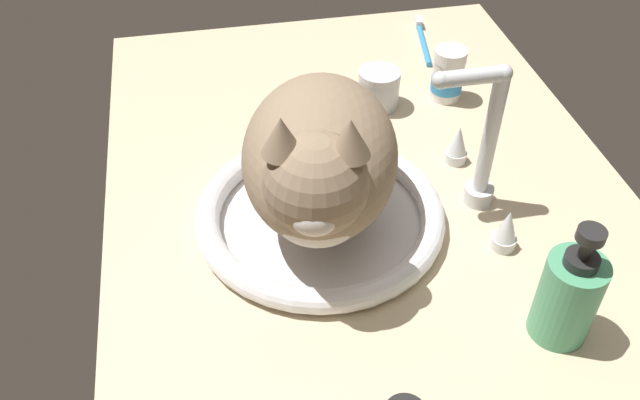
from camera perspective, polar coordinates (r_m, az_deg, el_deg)
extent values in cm
cube|color=#CCB793|center=(95.05, 4.22, -0.20)|extent=(103.54, 72.11, 3.00)
torus|color=white|center=(88.60, 0.00, -1.15)|extent=(32.63, 32.63, 3.19)
cylinder|color=white|center=(89.50, 0.00, -1.75)|extent=(27.85, 27.85, 0.60)
cylinder|color=silver|center=(94.53, 13.17, 0.48)|extent=(4.00, 4.00, 2.36)
cylinder|color=silver|center=(88.33, 14.18, 5.37)|extent=(2.00, 2.00, 17.82)
sphere|color=silver|center=(83.48, 15.20, 10.26)|extent=(2.20, 2.20, 2.20)
cylinder|color=silver|center=(81.96, 12.70, 10.10)|extent=(2.00, 7.74, 2.00)
sphere|color=silver|center=(80.59, 10.12, 9.90)|extent=(2.10, 2.10, 2.10)
cylinder|color=silver|center=(100.91, 11.34, 3.61)|extent=(3.20, 3.20, 1.60)
cone|color=silver|center=(99.09, 11.57, 4.98)|extent=(2.88, 2.88, 4.45)
cylinder|color=silver|center=(89.11, 15.16, -3.43)|extent=(3.20, 3.20, 1.60)
cone|color=silver|center=(87.05, 15.52, -2.03)|extent=(2.88, 2.88, 4.45)
ellipsoid|color=#8C755B|center=(82.17, 0.00, 3.84)|extent=(30.03, 24.54, 16.47)
sphere|color=#8C755B|center=(71.19, -0.34, 1.41)|extent=(11.43, 11.43, 11.43)
cone|color=#8C755B|center=(67.29, 2.57, 5.30)|extent=(4.34, 4.34, 4.28)
cone|color=#8C755B|center=(67.55, -3.28, 5.43)|extent=(4.34, 4.34, 4.28)
ellipsoid|color=silver|center=(68.79, -0.49, -1.64)|extent=(4.46, 5.47, 3.66)
ellipsoid|color=silver|center=(75.72, -0.28, -0.98)|extent=(9.60, 11.83, 9.06)
cylinder|color=#8C755B|center=(98.10, 0.35, 6.22)|extent=(11.92, 5.80, 3.20)
cylinder|color=white|center=(112.99, 10.65, 9.95)|extent=(4.93, 4.93, 6.83)
cylinder|color=#338CD1|center=(113.28, 10.62, 9.72)|extent=(5.08, 5.08, 2.73)
cylinder|color=white|center=(110.77, 10.94, 11.86)|extent=(5.18, 5.18, 1.91)
cylinder|color=#B2B5BA|center=(109.96, 4.95, 9.10)|extent=(6.58, 6.58, 5.29)
cylinder|color=silver|center=(108.28, 5.05, 10.50)|extent=(6.71, 6.71, 1.00)
cylinder|color=#4C9E70|center=(78.49, 20.08, -7.81)|extent=(6.52, 6.52, 10.92)
cylinder|color=black|center=(74.21, 21.16, -4.77)|extent=(3.58, 3.58, 1.20)
cylinder|color=black|center=(72.96, 21.51, -3.78)|extent=(1.30, 1.30, 2.49)
cylinder|color=black|center=(71.73, 21.87, -2.75)|extent=(2.93, 2.93, 1.20)
cylinder|color=#338CD1|center=(127.85, 8.76, 12.73)|extent=(13.40, 3.32, 1.00)
cube|color=white|center=(134.52, 8.31, 14.64)|extent=(2.77, 1.63, 1.20)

